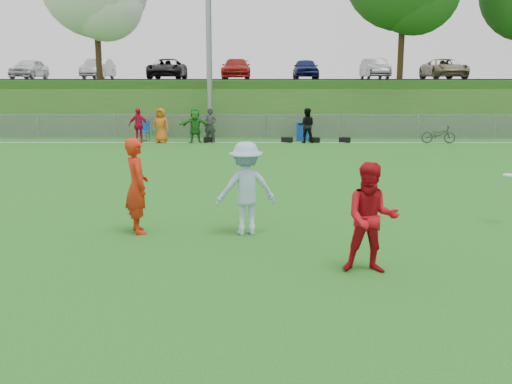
{
  "coord_description": "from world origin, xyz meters",
  "views": [
    {
      "loc": [
        -0.38,
        -10.06,
        3.08
      ],
      "look_at": [
        -0.43,
        0.5,
        0.99
      ],
      "focal_mm": 40.0,
      "sensor_mm": 36.0,
      "label": 1
    }
  ],
  "objects_px": {
    "player_red_left": "(137,186)",
    "frisbee": "(510,175)",
    "recycling_bin": "(302,131)",
    "bicycle": "(439,134)",
    "player_blue": "(246,188)",
    "player_red_center": "(371,218)"
  },
  "relations": [
    {
      "from": "bicycle",
      "to": "frisbee",
      "type": "bearing_deg",
      "value": 175.2
    },
    {
      "from": "player_red_left",
      "to": "bicycle",
      "type": "distance_m",
      "value": 20.13
    },
    {
      "from": "recycling_bin",
      "to": "bicycle",
      "type": "xyz_separation_m",
      "value": [
        6.59,
        -1.11,
        -0.04
      ]
    },
    {
      "from": "player_red_left",
      "to": "bicycle",
      "type": "bearing_deg",
      "value": -58.48
    },
    {
      "from": "frisbee",
      "to": "bicycle",
      "type": "height_order",
      "value": "frisbee"
    },
    {
      "from": "recycling_bin",
      "to": "frisbee",
      "type": "bearing_deg",
      "value": -79.52
    },
    {
      "from": "player_red_left",
      "to": "player_blue",
      "type": "distance_m",
      "value": 2.21
    },
    {
      "from": "player_red_left",
      "to": "player_red_center",
      "type": "height_order",
      "value": "player_red_left"
    },
    {
      "from": "frisbee",
      "to": "recycling_bin",
      "type": "distance_m",
      "value": 17.33
    },
    {
      "from": "frisbee",
      "to": "bicycle",
      "type": "bearing_deg",
      "value": 77.82
    },
    {
      "from": "player_blue",
      "to": "recycling_bin",
      "type": "distance_m",
      "value": 18.06
    },
    {
      "from": "player_red_center",
      "to": "player_blue",
      "type": "height_order",
      "value": "player_blue"
    },
    {
      "from": "player_red_center",
      "to": "bicycle",
      "type": "distance_m",
      "value": 20.34
    },
    {
      "from": "player_red_center",
      "to": "recycling_bin",
      "type": "bearing_deg",
      "value": 94.57
    },
    {
      "from": "player_red_center",
      "to": "bicycle",
      "type": "relative_size",
      "value": 1.11
    },
    {
      "from": "recycling_bin",
      "to": "bicycle",
      "type": "bearing_deg",
      "value": -9.6
    },
    {
      "from": "frisbee",
      "to": "bicycle",
      "type": "relative_size",
      "value": 0.18
    },
    {
      "from": "player_blue",
      "to": "frisbee",
      "type": "bearing_deg",
      "value": 174.54
    },
    {
      "from": "player_blue",
      "to": "player_red_center",
      "type": "bearing_deg",
      "value": 117.62
    },
    {
      "from": "recycling_bin",
      "to": "bicycle",
      "type": "relative_size",
      "value": 0.58
    },
    {
      "from": "player_blue",
      "to": "recycling_bin",
      "type": "relative_size",
      "value": 2.01
    },
    {
      "from": "player_red_left",
      "to": "frisbee",
      "type": "relative_size",
      "value": 6.63
    }
  ]
}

